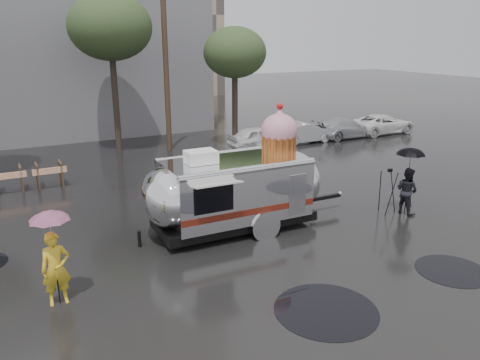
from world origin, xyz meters
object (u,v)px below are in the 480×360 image
airstream_trailer (237,186)px  person_left (56,269)px  person_right (407,191)px  tripod (389,186)px

airstream_trailer → person_left: airstream_trailer is taller
person_right → tripod: person_right is taller
airstream_trailer → person_right: airstream_trailer is taller
airstream_trailer → person_left: size_ratio=4.24×
person_left → person_right: (11.46, 0.53, -0.06)m
person_left → person_right: person_left is taller
person_right → tripod: (-0.56, 0.31, 0.16)m
airstream_trailer → tripod: (5.24, -1.21, -0.43)m
person_left → person_right: size_ratio=1.07×
airstream_trailer → person_right: (5.79, -1.52, -0.58)m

